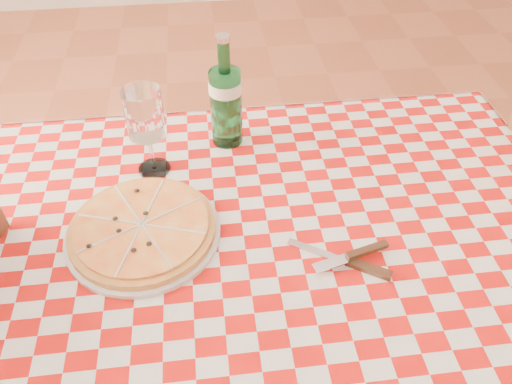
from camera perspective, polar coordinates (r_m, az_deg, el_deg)
dining_table at (r=1.08m, az=1.46°, el=-8.26°), size 1.20×0.80×0.75m
tablecloth at (r=1.00m, az=1.55°, el=-4.91°), size 1.30×0.90×0.01m
pizza_plate at (r=1.01m, az=-12.87°, el=-4.06°), size 0.39×0.39×0.04m
water_bottle at (r=1.15m, az=-3.51°, el=11.34°), size 0.10×0.10×0.27m
wine_glass at (r=1.10m, az=-12.26°, el=6.66°), size 0.10×0.10×0.21m
cutlery at (r=0.96m, az=10.33°, el=-7.49°), size 0.23×0.20×0.02m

